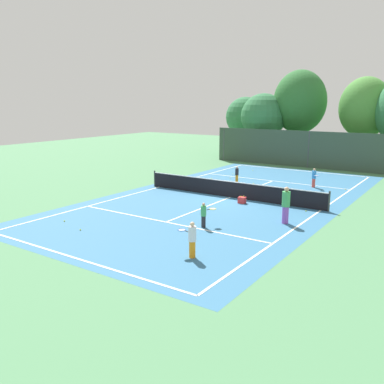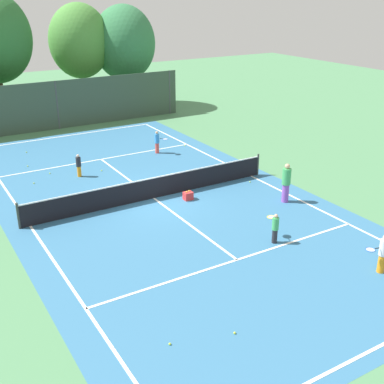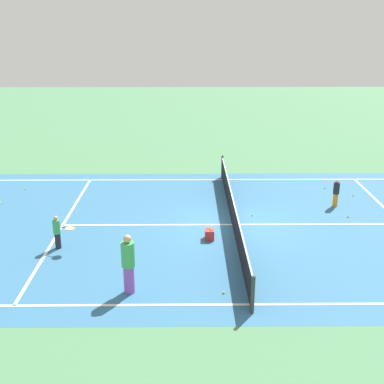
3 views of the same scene
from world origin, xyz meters
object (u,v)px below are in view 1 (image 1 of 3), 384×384
object	(u,v)px
player_2	(204,214)
tennis_ball_6	(80,230)
player_1	(286,205)
tennis_ball_7	(211,178)
tennis_ball_3	(253,170)
tennis_ball_8	(306,211)
player_3	(192,239)
player_4	(237,174)
ball_crate	(242,200)
tennis_ball_5	(225,193)
tennis_ball_0	(233,174)
tennis_ball_2	(345,189)
tennis_ball_9	(253,183)
tennis_ball_1	(230,178)
tennis_ball_4	(64,221)
player_0	(314,178)

from	to	relation	value
player_2	tennis_ball_6	xyz separation A→B (m)	(-4.35, -3.56, -0.58)
player_1	tennis_ball_7	size ratio (longest dim) A/B	26.91
tennis_ball_3	tennis_ball_8	distance (m)	13.25
player_3	tennis_ball_3	world-z (taller)	player_3
player_4	tennis_ball_3	bearing A→B (deg)	103.84
ball_crate	tennis_ball_5	distance (m)	2.79
tennis_ball_7	tennis_ball_8	world-z (taller)	same
ball_crate	tennis_ball_0	bearing A→B (deg)	121.65
tennis_ball_0	tennis_ball_2	world-z (taller)	same
tennis_ball_0	tennis_ball_9	size ratio (longest dim) A/B	1.00
tennis_ball_7	tennis_ball_1	bearing A→B (deg)	42.69
tennis_ball_0	tennis_ball_4	world-z (taller)	same
tennis_ball_2	tennis_ball_4	size ratio (longest dim) A/B	1.00
tennis_ball_5	tennis_ball_6	size ratio (longest dim) A/B	1.00
tennis_ball_4	tennis_ball_6	size ratio (longest dim) A/B	1.00
player_1	tennis_ball_3	xyz separation A→B (m)	(-8.06, 13.11, -0.88)
player_2	tennis_ball_5	xyz separation A→B (m)	(-2.83, 6.90, -0.58)
player_0	tennis_ball_5	xyz separation A→B (m)	(-4.09, -4.94, -0.64)
player_0	tennis_ball_7	bearing A→B (deg)	-170.71
player_0	tennis_ball_8	size ratio (longest dim) A/B	19.64
tennis_ball_0	tennis_ball_1	bearing A→B (deg)	-68.02
player_4	tennis_ball_4	world-z (taller)	player_4
tennis_ball_7	tennis_ball_8	distance (m)	10.50
player_0	tennis_ball_5	size ratio (longest dim) A/B	19.64
player_2	player_3	size ratio (longest dim) A/B	0.85
player_4	tennis_ball_8	distance (m)	8.55
player_0	tennis_ball_6	world-z (taller)	player_0
tennis_ball_4	tennis_ball_8	distance (m)	12.36
tennis_ball_0	player_3	bearing A→B (deg)	-66.19
player_3	tennis_ball_9	size ratio (longest dim) A/B	20.94
tennis_ball_6	player_4	bearing A→B (deg)	88.06
tennis_ball_7	tennis_ball_2	bearing A→B (deg)	9.51
player_3	tennis_ball_3	bearing A→B (deg)	109.58
ball_crate	tennis_ball_4	distance (m)	9.78
player_2	tennis_ball_9	world-z (taller)	player_2
tennis_ball_5	tennis_ball_6	xyz separation A→B (m)	(-1.52, -10.46, 0.00)
player_4	tennis_ball_8	world-z (taller)	player_4
tennis_ball_5	tennis_ball_6	distance (m)	10.57
player_4	tennis_ball_5	bearing A→B (deg)	-73.63
tennis_ball_4	tennis_ball_7	distance (m)	13.67
player_1	tennis_ball_4	world-z (taller)	player_1
player_3	tennis_ball_9	world-z (taller)	player_3
player_0	tennis_ball_5	world-z (taller)	player_0
tennis_ball_4	tennis_ball_9	world-z (taller)	same
player_0	player_4	distance (m)	5.32
tennis_ball_7	tennis_ball_6	bearing A→B (deg)	-82.92
player_2	player_4	xyz separation A→B (m)	(-3.88, 10.46, -0.01)
player_3	player_4	size ratio (longest dim) A/B	1.18
ball_crate	tennis_ball_0	distance (m)	9.64
tennis_ball_8	tennis_ball_2	bearing A→B (deg)	87.46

